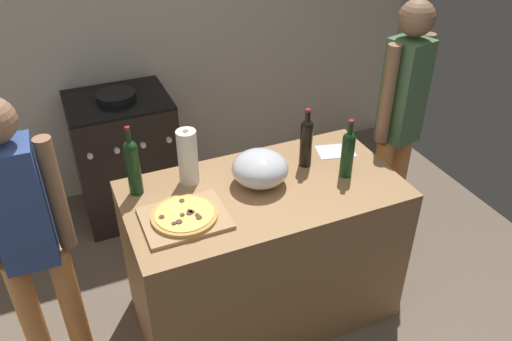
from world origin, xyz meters
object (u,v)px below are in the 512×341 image
(wine_bottle_amber, at_px, (133,165))
(person_in_stripes, at_px, (28,237))
(wine_bottle_green, at_px, (306,140))
(person_in_red, at_px, (399,119))
(mixing_bowl, at_px, (260,168))
(stove, at_px, (126,157))
(wine_bottle_dark, at_px, (348,152))
(pizza, at_px, (184,215))
(paper_towel_roll, at_px, (188,157))

(wine_bottle_amber, xyz_separation_m, person_in_stripes, (-0.53, -0.19, -0.13))
(wine_bottle_green, xyz_separation_m, person_in_red, (0.70, 0.11, -0.07))
(mixing_bowl, bearing_deg, wine_bottle_green, 11.84)
(wine_bottle_amber, xyz_separation_m, person_in_red, (1.61, 0.01, -0.09))
(wine_bottle_amber, relative_size, stove, 0.39)
(mixing_bowl, bearing_deg, person_in_red, 10.05)
(wine_bottle_amber, relative_size, wine_bottle_green, 1.12)
(wine_bottle_amber, height_order, wine_bottle_green, wine_bottle_amber)
(stove, bearing_deg, wine_bottle_green, -55.52)
(wine_bottle_dark, distance_m, person_in_red, 0.63)
(wine_bottle_amber, height_order, stove, wine_bottle_amber)
(wine_bottle_green, distance_m, person_in_red, 0.72)
(stove, bearing_deg, wine_bottle_dark, -54.71)
(mixing_bowl, distance_m, wine_bottle_dark, 0.47)
(pizza, distance_m, mixing_bowl, 0.48)
(pizza, bearing_deg, paper_towel_roll, 68.61)
(person_in_red, bearing_deg, person_in_stripes, -174.79)
(person_in_red, bearing_deg, wine_bottle_dark, -152.16)
(wine_bottle_green, bearing_deg, person_in_stripes, -176.80)
(wine_bottle_dark, distance_m, wine_bottle_amber, 1.10)
(stove, xyz_separation_m, person_in_stripes, (-0.63, -1.25, 0.45))
(pizza, height_order, stove, stove)
(mixing_bowl, distance_m, paper_towel_roll, 0.37)
(pizza, distance_m, wine_bottle_dark, 0.91)
(wine_bottle_dark, bearing_deg, person_in_stripes, 176.51)
(paper_towel_roll, bearing_deg, person_in_stripes, -167.41)
(stove, xyz_separation_m, person_in_red, (1.51, -1.06, 0.50))
(person_in_red, bearing_deg, mixing_bowl, -169.95)
(mixing_bowl, bearing_deg, pizza, -162.58)
(paper_towel_roll, xyz_separation_m, person_in_stripes, (-0.81, -0.18, -0.12))
(person_in_stripes, bearing_deg, wine_bottle_amber, 19.68)
(person_in_red, bearing_deg, stove, 144.92)
(wine_bottle_amber, bearing_deg, wine_bottle_green, -6.80)
(paper_towel_roll, distance_m, person_in_stripes, 0.83)
(pizza, distance_m, wine_bottle_green, 0.79)
(stove, bearing_deg, paper_towel_roll, -80.71)
(mixing_bowl, relative_size, wine_bottle_amber, 0.78)
(person_in_red, bearing_deg, paper_towel_roll, -179.35)
(paper_towel_roll, relative_size, wine_bottle_amber, 0.80)
(wine_bottle_green, height_order, person_in_red, person_in_red)
(wine_bottle_dark, relative_size, wine_bottle_green, 0.97)
(person_in_stripes, relative_size, person_in_red, 0.95)
(mixing_bowl, distance_m, wine_bottle_green, 0.31)
(wine_bottle_dark, bearing_deg, person_in_red, 27.84)
(stove, bearing_deg, wine_bottle_amber, -95.47)
(pizza, relative_size, wine_bottle_green, 0.93)
(person_in_red, bearing_deg, wine_bottle_green, -170.72)
(mixing_bowl, distance_m, person_in_stripes, 1.14)
(wine_bottle_dark, bearing_deg, wine_bottle_green, 130.28)
(mixing_bowl, relative_size, person_in_red, 0.17)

